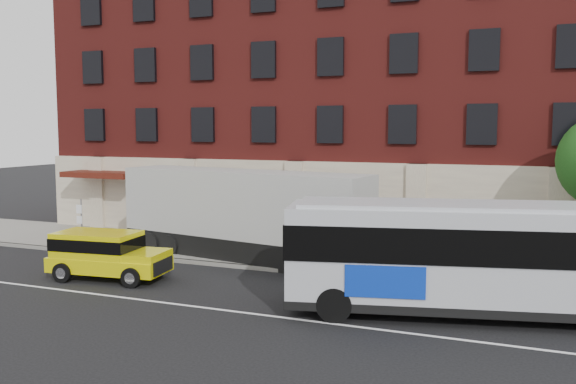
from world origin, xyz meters
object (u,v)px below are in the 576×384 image
at_px(sign_pole, 81,222).
at_px(yellow_suv, 104,252).
at_px(city_bus, 499,255).
at_px(shipping_container, 242,216).

distance_m(sign_pole, yellow_suv, 5.68).
xyz_separation_m(sign_pole, city_bus, (18.62, -3.18, 0.50)).
relative_size(sign_pole, yellow_suv, 0.51).
xyz_separation_m(city_bus, shipping_container, (-10.92, 4.53, -0.00)).
xyz_separation_m(sign_pole, shipping_container, (7.70, 1.35, 0.49)).
xyz_separation_m(city_bus, yellow_suv, (-14.34, -0.53, -0.90)).
relative_size(sign_pole, city_bus, 0.19).
bearing_deg(shipping_container, city_bus, -22.53).
bearing_deg(sign_pole, yellow_suv, -40.98).
height_order(sign_pole, yellow_suv, sign_pole).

